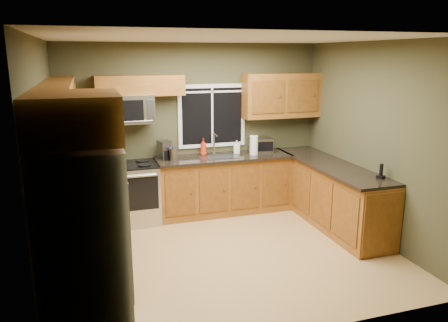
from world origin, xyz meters
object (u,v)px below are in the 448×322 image
microwave (128,109)px  cordless_phone (381,174)px  refrigerator (84,247)px  paper_towel_roll (254,145)px  coffee_maker (165,151)px  kettle (174,153)px  range (133,193)px  soap_bottle_a (203,147)px  soap_bottle_b (237,147)px  toaster_oven (261,145)px

microwave → cordless_phone: (3.03, -1.96, -0.73)m
refrigerator → paper_towel_roll: 3.81m
coffee_maker → kettle: 0.18m
coffee_maker → paper_towel_roll: size_ratio=0.83×
range → kettle: kettle is taller
coffee_maker → soap_bottle_a: coffee_maker is taller
soap_bottle_b → soap_bottle_a: bearing=175.4°
toaster_oven → cordless_phone: (0.89, -1.97, -0.06)m
soap_bottle_b → cordless_phone: size_ratio=1.09×
toaster_oven → soap_bottle_a: 0.97m
refrigerator → paper_towel_roll: size_ratio=5.27×
toaster_oven → paper_towel_roll: paper_towel_roll is taller
range → soap_bottle_b: soap_bottle_b is taller
refrigerator → cordless_phone: size_ratio=9.28×
range → soap_bottle_b: bearing=5.3°
toaster_oven → microwave: bearing=-179.7°
refrigerator → microwave: bearing=76.7°
refrigerator → kettle: refrigerator is taller
toaster_oven → soap_bottle_a: size_ratio=1.49×
coffee_maker → soap_bottle_b: coffee_maker is taller
refrigerator → coffee_maker: 3.12m
refrigerator → soap_bottle_b: 3.80m
soap_bottle_a → cordless_phone: size_ratio=1.37×
range → microwave: 1.27m
soap_bottle_b → paper_towel_roll: bearing=-39.0°
toaster_oven → coffee_maker: bearing=-178.3°
range → coffee_maker: 0.81m
refrigerator → kettle: (1.33, 2.73, 0.15)m
coffee_maker → refrigerator: bearing=-112.9°
microwave → cordless_phone: 3.68m
refrigerator → range: refrigerator is taller
refrigerator → range: bearing=76.0°
microwave → kettle: bearing=-15.3°
refrigerator → coffee_maker: refrigerator is taller
range → paper_towel_roll: size_ratio=2.74×
refrigerator → soap_bottle_a: 3.51m
microwave → coffee_maker: size_ratio=2.67×
soap_bottle_b → range: bearing=-174.7°
soap_bottle_a → soap_bottle_b: size_ratio=1.26×
toaster_oven → kettle: bearing=-173.0°
soap_bottle_a → soap_bottle_b: 0.56m
toaster_oven → paper_towel_roll: size_ratio=1.16×
range → refrigerator: bearing=-104.0°
soap_bottle_b → cordless_phone: bearing=-56.7°
refrigerator → soap_bottle_b: size_ratio=8.55×
microwave → kettle: size_ratio=3.14×
coffee_maker → paper_towel_roll: 1.43m
toaster_oven → soap_bottle_a: bearing=176.7°
soap_bottle_a → coffee_maker: bearing=-170.8°
toaster_oven → coffee_maker: (-1.62, -0.05, 0.02)m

